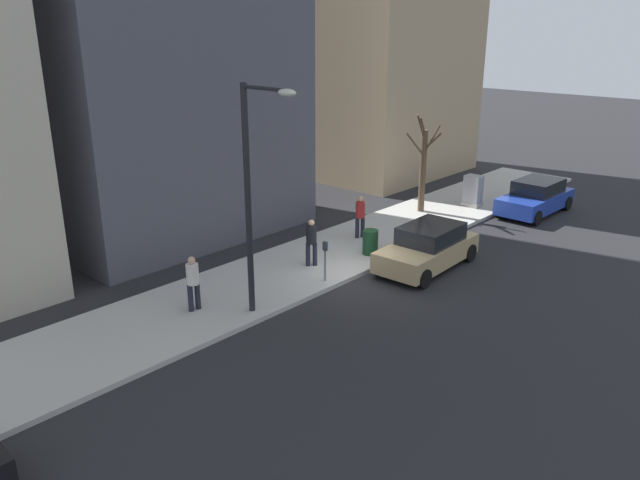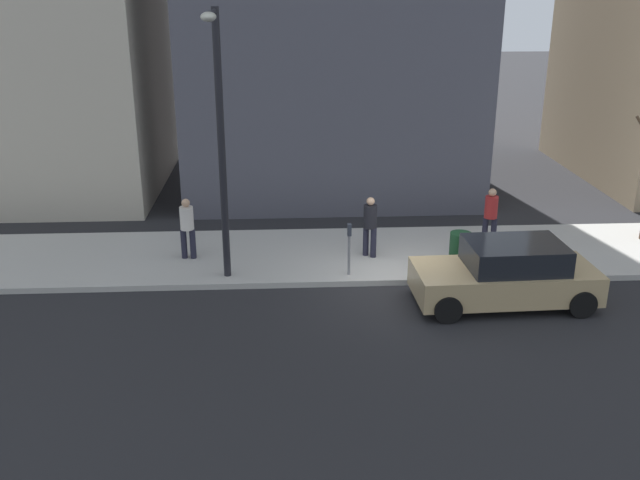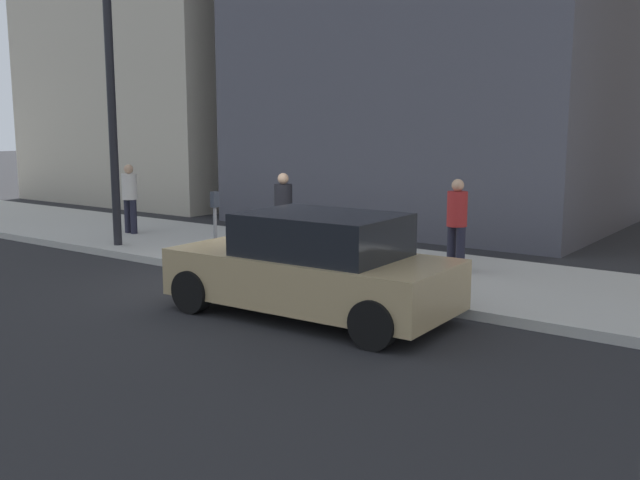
{
  "view_description": "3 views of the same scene",
  "coord_description": "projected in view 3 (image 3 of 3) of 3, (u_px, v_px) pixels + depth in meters",
  "views": [
    {
      "loc": [
        -12.06,
        15.31,
        8.14
      ],
      "look_at": [
        1.51,
        0.45,
        1.06
      ],
      "focal_mm": 35.0,
      "sensor_mm": 36.0,
      "label": 1
    },
    {
      "loc": [
        -16.2,
        3.0,
        7.22
      ],
      "look_at": [
        0.75,
        2.08,
        0.98
      ],
      "focal_mm": 40.0,
      "sensor_mm": 36.0,
      "label": 2
    },
    {
      "loc": [
        -9.21,
        -8.22,
        2.78
      ],
      "look_at": [
        -0.03,
        -1.47,
        0.91
      ],
      "focal_mm": 40.0,
      "sensor_mm": 36.0,
      "label": 3
    }
  ],
  "objects": [
    {
      "name": "streetlamp",
      "position": [
        99.0,
        63.0,
        14.75
      ],
      "size": [
        1.97,
        0.32,
        6.5
      ],
      "color": "black",
      "rests_on": "sidewalk"
    },
    {
      "name": "ground_plane",
      "position": [
        254.0,
        282.0,
        12.58
      ],
      "size": [
        120.0,
        120.0,
        0.0
      ],
      "primitive_type": "plane",
      "color": "#232326"
    },
    {
      "name": "sidewalk",
      "position": [
        321.0,
        261.0,
        14.16
      ],
      "size": [
        4.0,
        36.0,
        0.15
      ],
      "primitive_type": "cube",
      "color": "#B2AFA8",
      "rests_on": "ground"
    },
    {
      "name": "trash_bin",
      "position": [
        357.0,
        251.0,
        12.27
      ],
      "size": [
        0.56,
        0.56,
        0.9
      ],
      "primitive_type": "cylinder",
      "color": "#14381E",
      "rests_on": "sidewalk"
    },
    {
      "name": "parked_car_tan",
      "position": [
        313.0,
        267.0,
        10.27
      ],
      "size": [
        2.05,
        4.26,
        1.52
      ],
      "rotation": [
        0.0,
        0.0,
        0.03
      ],
      "color": "tan",
      "rests_on": "ground"
    },
    {
      "name": "pedestrian_near_meter",
      "position": [
        457.0,
        220.0,
        12.65
      ],
      "size": [
        0.36,
        0.38,
        1.66
      ],
      "rotation": [
        0.0,
        0.0,
        1.18
      ],
      "color": "#1E1E2D",
      "rests_on": "sidewalk"
    },
    {
      "name": "parking_meter",
      "position": [
        215.0,
        219.0,
        13.58
      ],
      "size": [
        0.14,
        0.1,
        1.35
      ],
      "color": "slate",
      "rests_on": "sidewalk"
    },
    {
      "name": "pedestrian_midblock",
      "position": [
        283.0,
        209.0,
        14.15
      ],
      "size": [
        0.36,
        0.36,
        1.66
      ],
      "rotation": [
        0.0,
        0.0,
        0.9
      ],
      "color": "#1E1E2D",
      "rests_on": "sidewalk"
    },
    {
      "name": "pedestrian_far_corner",
      "position": [
        130.0,
        195.0,
        17.09
      ],
      "size": [
        0.36,
        0.4,
        1.66
      ],
      "rotation": [
        0.0,
        0.0,
        1.5
      ],
      "color": "#1E1E2D",
      "rests_on": "sidewalk"
    }
  ]
}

